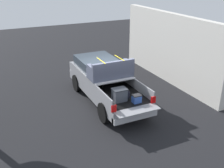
% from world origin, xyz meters
% --- Properties ---
extents(ground_plane, '(40.00, 40.00, 0.00)m').
position_xyz_m(ground_plane, '(0.00, 0.00, 0.00)').
color(ground_plane, black).
extents(pickup_truck, '(6.05, 2.06, 2.23)m').
position_xyz_m(pickup_truck, '(0.36, 0.00, 0.96)').
color(pickup_truck, gray).
rests_on(pickup_truck, ground_plane).
extents(building_facade, '(8.31, 0.36, 3.76)m').
position_xyz_m(building_facade, '(1.02, -4.24, 1.88)').
color(building_facade, silver).
rests_on(building_facade, ground_plane).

